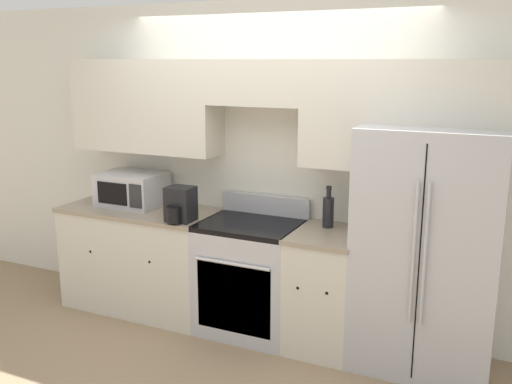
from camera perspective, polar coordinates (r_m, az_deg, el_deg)
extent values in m
plane|color=#937A5B|center=(4.52, -1.72, -15.22)|extent=(12.00, 12.00, 0.00)
cube|color=silver|center=(4.65, 1.82, 2.65)|extent=(8.00, 0.06, 2.60)
cube|color=beige|center=(4.96, -10.93, 8.46)|extent=(1.33, 0.33, 0.77)
cube|color=beige|center=(4.42, 0.31, 10.90)|extent=(0.77, 0.33, 0.35)
cube|color=beige|center=(4.10, 14.52, 7.34)|extent=(1.43, 0.33, 0.77)
cube|color=beige|center=(5.12, -11.30, -6.68)|extent=(1.33, 0.62, 0.87)
cube|color=gray|center=(4.98, -11.53, -1.79)|extent=(1.36, 0.64, 0.03)
sphere|color=black|center=(5.03, -16.20, -5.73)|extent=(0.03, 0.03, 0.03)
sphere|color=black|center=(4.67, -10.58, -6.88)|extent=(0.03, 0.03, 0.03)
cube|color=beige|center=(4.39, 6.95, -9.90)|extent=(0.48, 0.62, 0.87)
cube|color=gray|center=(4.24, 7.12, -4.27)|extent=(0.50, 0.64, 0.03)
sphere|color=black|center=(4.11, 4.21, -9.54)|extent=(0.03, 0.03, 0.03)
sphere|color=black|center=(4.05, 7.11, -9.99)|extent=(0.03, 0.03, 0.03)
cube|color=#B7B7BC|center=(4.61, -0.53, -8.72)|extent=(0.77, 0.62, 0.86)
cube|color=black|center=(4.37, -2.26, -10.58)|extent=(0.62, 0.01, 0.55)
cube|color=black|center=(4.46, -0.54, -3.32)|extent=(0.77, 0.62, 0.04)
cube|color=#B7B7BC|center=(4.68, 0.93, -1.27)|extent=(0.77, 0.04, 0.16)
cylinder|color=silver|center=(4.24, -2.46, -7.19)|extent=(0.62, 0.02, 0.02)
cube|color=#B7B7BC|center=(4.17, 16.84, -5.43)|extent=(0.95, 0.78, 1.72)
cube|color=black|center=(3.81, 15.99, -7.14)|extent=(0.01, 0.01, 1.58)
cylinder|color=#B7B7BC|center=(3.77, 15.48, -5.98)|extent=(0.02, 0.02, 0.94)
cylinder|color=#B7B7BC|center=(3.76, 16.53, -6.10)|extent=(0.02, 0.02, 0.94)
cube|color=#B7B7BC|center=(5.07, -12.30, 0.30)|extent=(0.54, 0.41, 0.28)
cube|color=black|center=(4.94, -14.20, -0.14)|extent=(0.30, 0.01, 0.18)
cube|color=#262628|center=(4.80, -11.98, -0.42)|extent=(0.12, 0.01, 0.20)
cylinder|color=black|center=(4.34, 7.23, -2.04)|extent=(0.08, 0.08, 0.23)
cylinder|color=black|center=(4.30, 7.29, -0.16)|extent=(0.04, 0.04, 0.06)
cylinder|color=black|center=(4.29, 7.30, 0.42)|extent=(0.04, 0.04, 0.03)
cube|color=black|center=(4.51, -7.54, -1.19)|extent=(0.21, 0.18, 0.27)
cylinder|color=black|center=(4.44, -8.19, -2.22)|extent=(0.12, 0.12, 0.12)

